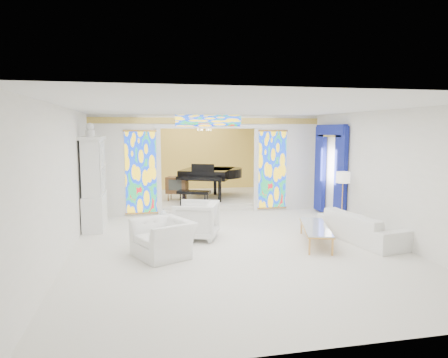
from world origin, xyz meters
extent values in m
plane|color=silver|center=(0.00, 0.00, 0.00)|extent=(12.00, 12.00, 0.00)
cube|color=silver|center=(0.00, 0.00, 3.00)|extent=(7.00, 12.00, 0.02)
cube|color=white|center=(0.00, 6.00, 1.50)|extent=(7.00, 0.02, 3.00)
cube|color=white|center=(0.00, -6.00, 1.50)|extent=(7.00, 0.02, 3.00)
cube|color=white|center=(-3.50, 0.00, 1.50)|extent=(0.02, 12.00, 3.00)
cube|color=white|center=(3.50, 0.00, 1.50)|extent=(0.02, 12.00, 3.00)
cube|color=white|center=(-2.50, 2.00, 1.50)|extent=(2.00, 0.18, 3.00)
cube|color=white|center=(2.50, 2.00, 1.50)|extent=(2.00, 0.18, 3.00)
cube|color=white|center=(0.00, 2.00, 2.80)|extent=(3.00, 0.18, 0.40)
cube|color=silver|center=(-1.50, 1.90, 1.30)|extent=(0.12, 0.06, 2.60)
cube|color=silver|center=(1.50, 1.90, 1.30)|extent=(0.12, 0.06, 2.60)
cube|color=silver|center=(0.00, 1.90, 2.65)|extent=(3.24, 0.06, 0.12)
cube|color=gold|center=(0.00, 1.90, 2.82)|extent=(7.00, 0.05, 0.18)
cube|color=gold|center=(-2.03, 1.89, 1.30)|extent=(0.90, 0.04, 2.40)
cube|color=gold|center=(2.03, 1.89, 1.30)|extent=(0.90, 0.04, 2.40)
cube|color=gold|center=(0.00, 1.89, 2.82)|extent=(2.00, 0.04, 0.34)
cube|color=silver|center=(0.00, 4.10, 0.09)|extent=(6.80, 3.80, 0.18)
cube|color=#FEDF58|center=(0.00, 5.88, 1.50)|extent=(6.70, 0.10, 2.90)
cylinder|color=#C18A43|center=(0.20, 4.00, 2.55)|extent=(0.48, 0.48, 0.30)
cube|color=navy|center=(3.40, 0.05, 1.35)|extent=(0.12, 0.55, 2.60)
cube|color=navy|center=(3.40, 1.35, 1.35)|extent=(0.12, 0.55, 2.60)
cube|color=navy|center=(3.40, 0.70, 2.55)|extent=(0.14, 1.70, 0.30)
cube|color=gold|center=(3.40, 0.70, 2.38)|extent=(0.12, 1.50, 0.06)
cube|color=silver|center=(-3.22, 0.60, 0.45)|extent=(0.50, 1.40, 0.90)
cube|color=silver|center=(-3.22, 0.60, 1.60)|extent=(0.44, 1.30, 1.40)
cube|color=silver|center=(-2.99, 0.60, 1.60)|extent=(0.01, 1.20, 1.30)
cube|color=silver|center=(-3.22, 0.60, 2.34)|extent=(0.56, 1.46, 0.08)
cylinder|color=white|center=(-3.22, 0.25, 2.46)|extent=(0.22, 0.22, 0.16)
sphere|color=white|center=(-3.22, 0.25, 2.62)|extent=(0.20, 0.20, 0.20)
imported|color=white|center=(-1.61, -2.12, 0.37)|extent=(1.38, 1.45, 0.74)
imported|color=silver|center=(-0.77, -0.94, 0.44)|extent=(1.23, 1.21, 0.88)
imported|color=white|center=(2.95, -1.89, 0.33)|extent=(1.26, 2.38, 0.66)
cylinder|color=silver|center=(-1.55, -1.28, 0.61)|extent=(0.55, 0.55, 0.04)
cylinder|color=silver|center=(-1.55, -1.28, 0.31)|extent=(0.09, 0.09, 0.59)
cylinder|color=silver|center=(-1.55, -1.28, 0.02)|extent=(0.37, 0.37, 0.03)
imported|color=white|center=(-1.55, -1.28, 0.72)|extent=(0.18, 0.18, 0.17)
cube|color=silver|center=(1.79, -1.91, 0.38)|extent=(1.02, 1.85, 0.04)
cube|color=#C18A43|center=(1.79, -1.91, 0.36)|extent=(1.06, 1.89, 0.03)
cube|color=#C18A43|center=(1.33, -2.65, 0.18)|extent=(0.05, 0.05, 0.36)
cube|color=#C18A43|center=(1.77, -2.79, 0.18)|extent=(0.05, 0.05, 0.36)
cube|color=#C18A43|center=(1.82, -1.04, 0.18)|extent=(0.05, 0.05, 0.36)
cube|color=#C18A43|center=(2.26, -1.17, 0.18)|extent=(0.05, 0.05, 0.36)
cylinder|color=#C18A43|center=(3.14, -0.57, 0.01)|extent=(0.32, 0.32, 0.03)
cylinder|color=#C18A43|center=(3.14, -0.57, 0.67)|extent=(0.03, 0.03, 1.34)
cylinder|color=white|center=(3.14, -0.57, 1.32)|extent=(0.46, 0.46, 0.29)
cube|color=black|center=(0.24, 3.62, 1.03)|extent=(2.19, 2.25, 0.31)
cylinder|color=black|center=(0.70, 3.84, 1.03)|extent=(2.13, 2.13, 0.31)
cube|color=black|center=(-0.17, 2.70, 0.99)|extent=(1.52, 0.92, 0.11)
cube|color=white|center=(-0.21, 2.62, 1.01)|extent=(1.33, 0.67, 0.03)
cube|color=black|center=(-0.01, 3.06, 1.28)|extent=(0.73, 0.35, 0.28)
cube|color=black|center=(-0.44, 2.08, 0.63)|extent=(1.08, 0.77, 0.09)
cylinder|color=black|center=(-0.64, 3.15, 0.53)|extent=(0.15, 0.15, 0.69)
cylinder|color=black|center=(0.48, 2.65, 0.53)|extent=(0.15, 0.15, 0.69)
cylinder|color=black|center=(0.61, 4.19, 0.53)|extent=(0.15, 0.15, 0.69)
cube|color=brown|center=(-0.85, 3.29, 0.70)|extent=(0.81, 0.68, 0.55)
cube|color=#363B39|center=(-0.94, 3.07, 0.73)|extent=(0.42, 0.18, 0.35)
cone|color=brown|center=(-1.16, 3.23, 0.30)|extent=(0.05, 0.05, 0.24)
cone|color=brown|center=(-0.66, 3.04, 0.30)|extent=(0.05, 0.05, 0.24)
cone|color=brown|center=(-1.04, 3.54, 0.30)|extent=(0.05, 0.05, 0.24)
cone|color=brown|center=(-0.55, 3.35, 0.30)|extent=(0.05, 0.05, 0.24)
camera|label=1|loc=(-1.98, -10.06, 2.55)|focal=32.00mm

